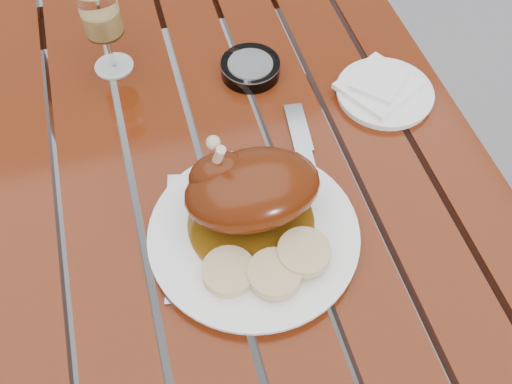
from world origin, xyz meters
TOP-DOWN VIEW (x-y plane):
  - ground at (0.00, 0.00)m, footprint 60.00×60.00m
  - table at (0.00, 0.00)m, footprint 0.80×1.20m
  - dinner_plate at (-0.01, -0.13)m, footprint 0.38×0.38m
  - roast_duck at (-0.01, -0.09)m, footprint 0.20×0.19m
  - bread_dumplings at (-0.01, -0.19)m, footprint 0.18×0.10m
  - wine_glass at (-0.17, 0.29)m, footprint 0.09×0.09m
  - side_plate at (0.29, 0.09)m, footprint 0.19×0.19m
  - napkin at (0.28, 0.10)m, footprint 0.16×0.16m
  - ashtray at (0.07, 0.21)m, footprint 0.11×0.11m
  - fork at (-0.12, -0.10)m, footprint 0.07×0.20m
  - knife at (0.10, -0.05)m, footprint 0.05×0.24m

SIDE VIEW (x-z plane):
  - ground at x=0.00m, z-range 0.00..0.00m
  - table at x=0.00m, z-range 0.00..0.75m
  - fork at x=-0.12m, z-range 0.75..0.76m
  - knife at x=0.10m, z-range 0.75..0.76m
  - side_plate at x=0.29m, z-range 0.75..0.76m
  - dinner_plate at x=-0.01m, z-range 0.75..0.77m
  - ashtray at x=0.07m, z-range 0.75..0.78m
  - napkin at x=0.28m, z-range 0.76..0.77m
  - bread_dumplings at x=-0.01m, z-range 0.77..0.79m
  - roast_duck at x=-0.01m, z-range 0.75..0.89m
  - wine_glass at x=-0.17m, z-range 0.75..0.92m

